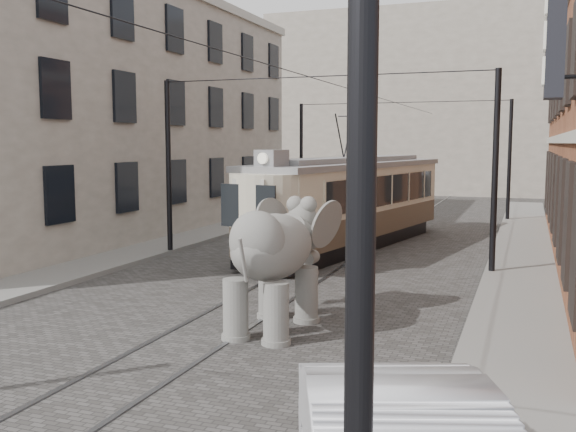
% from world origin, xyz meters
% --- Properties ---
extents(ground, '(120.00, 120.00, 0.00)m').
position_xyz_m(ground, '(0.00, 0.00, 0.00)').
color(ground, '#484543').
extents(tram_rails, '(1.54, 80.00, 0.02)m').
position_xyz_m(tram_rails, '(0.00, 0.00, 0.01)').
color(tram_rails, slate).
rests_on(tram_rails, ground).
extents(sidewalk_right, '(2.00, 60.00, 0.15)m').
position_xyz_m(sidewalk_right, '(6.00, 0.00, 0.07)').
color(sidewalk_right, slate).
rests_on(sidewalk_right, ground).
extents(sidewalk_left, '(2.00, 60.00, 0.15)m').
position_xyz_m(sidewalk_left, '(-6.50, 0.00, 0.07)').
color(sidewalk_left, slate).
rests_on(sidewalk_left, ground).
extents(stucco_building, '(7.00, 24.00, 10.00)m').
position_xyz_m(stucco_building, '(-11.00, 10.00, 5.00)').
color(stucco_building, gray).
rests_on(stucco_building, ground).
extents(distant_block, '(28.00, 10.00, 14.00)m').
position_xyz_m(distant_block, '(0.00, 40.00, 7.00)').
color(distant_block, gray).
rests_on(distant_block, ground).
extents(catenary, '(11.00, 30.20, 6.00)m').
position_xyz_m(catenary, '(-0.20, 5.00, 3.00)').
color(catenary, black).
rests_on(catenary, ground).
extents(tram, '(4.84, 12.63, 4.91)m').
position_xyz_m(tram, '(0.00, 9.60, 2.46)').
color(tram, beige).
rests_on(tram, ground).
extents(elephant, '(2.53, 4.47, 2.71)m').
position_xyz_m(elephant, '(1.23, -1.45, 1.35)').
color(elephant, slate).
rests_on(elephant, ground).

